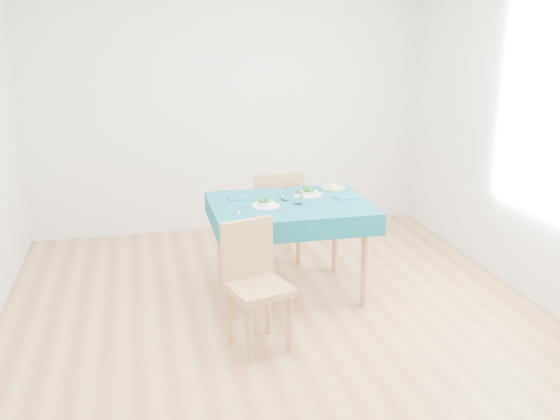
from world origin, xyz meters
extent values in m
cube|color=olive|center=(0.00, 0.00, -0.01)|extent=(4.00, 4.50, 0.02)
cube|color=silver|center=(0.00, 2.25, 1.35)|extent=(4.00, 0.02, 2.70)
cube|color=silver|center=(0.00, -2.25, 1.35)|extent=(4.00, 0.02, 2.70)
cube|color=silver|center=(2.00, 0.00, 1.35)|extent=(0.02, 4.50, 2.70)
cube|color=#084758|center=(0.19, 0.48, 0.38)|extent=(1.20, 0.91, 0.76)
cube|color=#9B7649|center=(-0.21, -0.32, 0.46)|extent=(0.47, 0.50, 0.93)
cube|color=#9B7649|center=(0.25, 1.26, 0.55)|extent=(0.44, 0.49, 1.09)
cube|color=silver|center=(-0.23, 0.32, 0.76)|extent=(0.06, 0.19, 0.00)
cube|color=silver|center=(0.08, 0.32, 0.76)|extent=(0.10, 0.19, 0.00)
cube|color=silver|center=(0.21, 0.63, 0.76)|extent=(0.09, 0.18, 0.00)
cube|color=silver|center=(0.58, 0.46, 0.76)|extent=(0.05, 0.19, 0.00)
cube|color=#0B5061|center=(-0.17, 0.67, 0.76)|extent=(0.18, 0.13, 0.01)
cube|color=#0B5061|center=(0.67, 0.51, 0.76)|extent=(0.21, 0.16, 0.01)
cylinder|color=white|center=(0.17, 0.55, 0.81)|extent=(0.07, 0.07, 0.10)
cylinder|color=white|center=(0.24, 0.42, 0.80)|extent=(0.07, 0.07, 0.09)
cylinder|color=#A3D266|center=(0.64, 0.81, 0.76)|extent=(0.20, 0.20, 0.01)
cube|color=beige|center=(0.64, 0.81, 0.78)|extent=(0.11, 0.11, 0.01)
camera|label=1|loc=(-0.92, -3.97, 2.08)|focal=40.00mm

